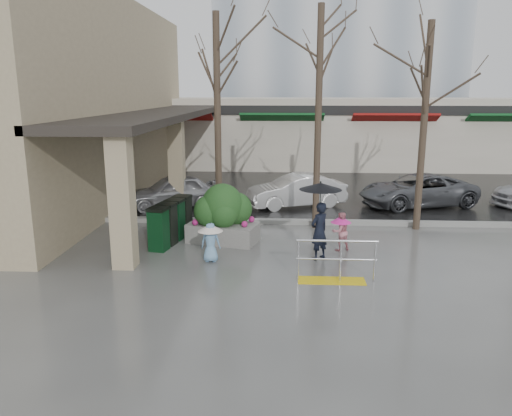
# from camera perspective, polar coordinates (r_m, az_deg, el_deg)

# --- Properties ---
(ground) EXTENTS (120.00, 120.00, 0.00)m
(ground) POSITION_cam_1_polar(r_m,az_deg,el_deg) (13.22, 2.48, -6.30)
(ground) COLOR #51514F
(ground) RESTS_ON ground
(street_asphalt) EXTENTS (120.00, 36.00, 0.01)m
(street_asphalt) POSITION_cam_1_polar(r_m,az_deg,el_deg) (34.74, 2.98, 5.93)
(street_asphalt) COLOR black
(street_asphalt) RESTS_ON ground
(curb) EXTENTS (120.00, 0.30, 0.15)m
(curb) POSITION_cam_1_polar(r_m,az_deg,el_deg) (17.03, 2.67, -1.56)
(curb) COLOR gray
(curb) RESTS_ON ground
(near_building) EXTENTS (6.00, 18.00, 8.00)m
(near_building) POSITION_cam_1_polar(r_m,az_deg,el_deg) (22.41, -21.27, 11.29)
(near_building) COLOR tan
(near_building) RESTS_ON ground
(canopy_slab) EXTENTS (2.80, 18.00, 0.25)m
(canopy_slab) POSITION_cam_1_polar(r_m,az_deg,el_deg) (21.06, -10.52, 10.86)
(canopy_slab) COLOR #2D2823
(canopy_slab) RESTS_ON pillar_front
(pillar_front) EXTENTS (0.55, 0.55, 3.50)m
(pillar_front) POSITION_cam_1_polar(r_m,az_deg,el_deg) (12.90, -15.07, 0.83)
(pillar_front) COLOR tan
(pillar_front) RESTS_ON ground
(pillar_back) EXTENTS (0.55, 0.55, 3.50)m
(pillar_back) POSITION_cam_1_polar(r_m,az_deg,el_deg) (19.08, -9.05, 5.04)
(pillar_back) COLOR tan
(pillar_back) RESTS_ON ground
(storefront_row) EXTENTS (34.00, 6.74, 4.00)m
(storefront_row) POSITION_cam_1_polar(r_m,az_deg,el_deg) (30.58, 6.78, 8.65)
(storefront_row) COLOR beige
(storefront_row) RESTS_ON ground
(handrail) EXTENTS (1.90, 0.50, 1.03)m
(handrail) POSITION_cam_1_polar(r_m,az_deg,el_deg) (12.03, 8.96, -6.58)
(handrail) COLOR yellow
(handrail) RESTS_ON ground
(tree_west) EXTENTS (3.20, 3.20, 6.80)m
(tree_west) POSITION_cam_1_polar(r_m,az_deg,el_deg) (16.21, -4.51, 15.55)
(tree_west) COLOR #382B21
(tree_west) RESTS_ON ground
(tree_midwest) EXTENTS (3.20, 3.20, 7.00)m
(tree_midwest) POSITION_cam_1_polar(r_m,az_deg,el_deg) (16.12, 7.30, 16.03)
(tree_midwest) COLOR #382B21
(tree_midwest) RESTS_ON ground
(tree_mideast) EXTENTS (3.20, 3.20, 6.50)m
(tree_mideast) POSITION_cam_1_polar(r_m,az_deg,el_deg) (16.65, 19.01, 14.06)
(tree_mideast) COLOR #382B21
(tree_mideast) RESTS_ON ground
(woman) EXTENTS (1.13, 1.13, 2.13)m
(woman) POSITION_cam_1_polar(r_m,az_deg,el_deg) (13.28, 7.30, -0.56)
(woman) COLOR black
(woman) RESTS_ON ground
(child_pink) EXTENTS (0.67, 0.61, 1.11)m
(child_pink) POSITION_cam_1_polar(r_m,az_deg,el_deg) (14.27, 9.65, -2.39)
(child_pink) COLOR pink
(child_pink) RESTS_ON ground
(child_blue) EXTENTS (0.66, 0.66, 1.06)m
(child_blue) POSITION_cam_1_polar(r_m,az_deg,el_deg) (13.20, -5.22, -3.43)
(child_blue) COLOR #73A3CD
(child_blue) RESTS_ON ground
(planter) EXTENTS (2.22, 1.50, 1.78)m
(planter) POSITION_cam_1_polar(r_m,az_deg,el_deg) (14.82, -3.79, -0.73)
(planter) COLOR gray
(planter) RESTS_ON ground
(news_boxes) EXTENTS (0.94, 2.28, 1.24)m
(news_boxes) POSITION_cam_1_polar(r_m,az_deg,el_deg) (15.09, -9.66, -1.53)
(news_boxes) COLOR #0C381A
(news_boxes) RESTS_ON ground
(car_a) EXTENTS (3.98, 2.84, 1.26)m
(car_a) POSITION_cam_1_polar(r_m,az_deg,el_deg) (19.56, -9.52, 1.89)
(car_a) COLOR #AFB0B4
(car_a) RESTS_ON ground
(car_b) EXTENTS (4.05, 2.55, 1.26)m
(car_b) POSITION_cam_1_polar(r_m,az_deg,el_deg) (19.47, 4.62, 1.98)
(car_b) COLOR silver
(car_b) RESTS_ON ground
(car_c) EXTENTS (4.94, 3.27, 1.26)m
(car_c) POSITION_cam_1_polar(r_m,az_deg,el_deg) (20.51, 17.97, 1.94)
(car_c) COLOR #585B60
(car_c) RESTS_ON ground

